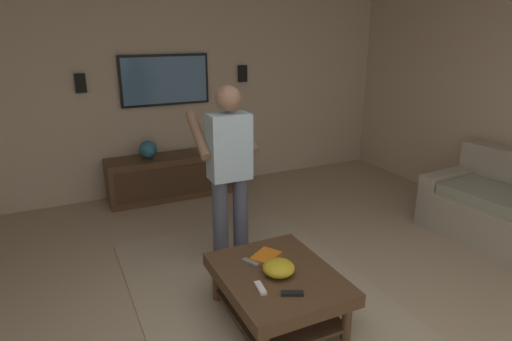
# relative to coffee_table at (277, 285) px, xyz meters

# --- Properties ---
(wall_back_tv) EXTENTS (0.10, 6.87, 2.76)m
(wall_back_tv) POSITION_rel_coffee_table_xyz_m (3.14, 0.12, 1.09)
(wall_back_tv) COLOR #C6B299
(wall_back_tv) RESTS_ON ground
(area_rug) EXTENTS (3.01, 1.89, 0.01)m
(area_rug) POSITION_rel_coffee_table_xyz_m (0.20, 0.00, -0.29)
(area_rug) COLOR tan
(area_rug) RESTS_ON ground
(coffee_table) EXTENTS (1.00, 0.80, 0.40)m
(coffee_table) POSITION_rel_coffee_table_xyz_m (0.00, 0.00, 0.00)
(coffee_table) COLOR #513823
(coffee_table) RESTS_ON ground
(media_console) EXTENTS (0.45, 1.70, 0.55)m
(media_console) POSITION_rel_coffee_table_xyz_m (2.81, -0.02, -0.02)
(media_console) COLOR #513823
(media_console) RESTS_ON ground
(tv) EXTENTS (0.05, 1.12, 0.63)m
(tv) POSITION_rel_coffee_table_xyz_m (3.05, -0.02, 1.17)
(tv) COLOR black
(person_standing) EXTENTS (0.53, 0.54, 1.64)m
(person_standing) POSITION_rel_coffee_table_xyz_m (0.97, -0.02, 0.64)
(person_standing) COLOR #4C5166
(person_standing) RESTS_ON ground
(bowl) EXTENTS (0.23, 0.23, 0.11)m
(bowl) POSITION_rel_coffee_table_xyz_m (-0.03, 0.01, 0.16)
(bowl) COLOR gold
(bowl) RESTS_ON coffee_table
(remote_white) EXTENTS (0.15, 0.06, 0.02)m
(remote_white) POSITION_rel_coffee_table_xyz_m (-0.14, 0.21, 0.12)
(remote_white) COLOR white
(remote_white) RESTS_ON coffee_table
(remote_black) EXTENTS (0.10, 0.15, 0.02)m
(remote_black) POSITION_rel_coffee_table_xyz_m (-0.29, 0.05, 0.12)
(remote_black) COLOR black
(remote_black) RESTS_ON coffee_table
(remote_grey) EXTENTS (0.15, 0.10, 0.02)m
(remote_grey) POSITION_rel_coffee_table_xyz_m (0.19, 0.13, 0.12)
(remote_grey) COLOR slate
(remote_grey) RESTS_ON coffee_table
(book) EXTENTS (0.25, 0.27, 0.04)m
(book) POSITION_rel_coffee_table_xyz_m (0.21, -0.01, 0.12)
(book) COLOR orange
(book) RESTS_ON coffee_table
(vase_round) EXTENTS (0.22, 0.22, 0.22)m
(vase_round) POSITION_rel_coffee_table_xyz_m (2.83, 0.31, 0.36)
(vase_round) COLOR teal
(vase_round) RESTS_ON media_console
(wall_speaker_left) EXTENTS (0.06, 0.12, 0.22)m
(wall_speaker_left) POSITION_rel_coffee_table_xyz_m (3.06, -1.08, 1.20)
(wall_speaker_left) COLOR black
(wall_speaker_right) EXTENTS (0.06, 0.12, 0.22)m
(wall_speaker_right) POSITION_rel_coffee_table_xyz_m (3.06, 0.97, 1.18)
(wall_speaker_right) COLOR black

